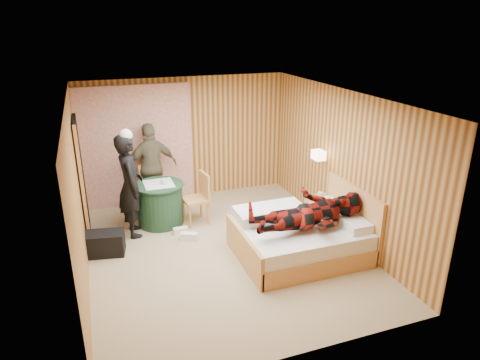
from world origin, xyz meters
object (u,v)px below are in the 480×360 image
object	(u,v)px
wall_lamp	(319,155)
chair_far	(152,183)
round_table	(160,203)
duffel_bag	(103,244)
bed	(300,236)
nightstand	(323,214)
chair_near	(199,194)
woman_standing	(130,186)
man_on_bed	(311,204)
man_at_table	(152,167)

from	to	relation	value
wall_lamp	chair_far	bearing A→B (deg)	149.85
round_table	duffel_bag	size ratio (longest dim) A/B	1.33
bed	nightstand	size ratio (longest dim) A/B	3.25
chair_near	woman_standing	world-z (taller)	woman_standing
man_on_bed	man_at_table	bearing A→B (deg)	124.48
bed	chair_far	size ratio (longest dim) A/B	2.11
man_at_table	bed	bearing A→B (deg)	117.98
chair_near	round_table	bearing A→B (deg)	-111.01
duffel_bag	woman_standing	distance (m)	1.06
woman_standing	man_on_bed	distance (m)	3.05
nightstand	round_table	bearing A→B (deg)	155.00
man_on_bed	chair_near	bearing A→B (deg)	123.13
bed	man_at_table	world-z (taller)	man_at_table
round_table	chair_near	distance (m)	0.74
bed	woman_standing	bearing A→B (deg)	146.58
bed	chair_far	distance (m)	3.21
chair_near	man_on_bed	xyz separation A→B (m)	(1.24, -1.89, 0.40)
nightstand	chair_far	xyz separation A→B (m)	(-2.70, 1.93, 0.24)
chair_near	man_at_table	distance (m)	1.20
bed	man_on_bed	xyz separation A→B (m)	(0.02, -0.23, 0.65)
bed	duffel_bag	world-z (taller)	bed
wall_lamp	chair_far	distance (m)	3.26
chair_far	chair_near	bearing A→B (deg)	-73.69
wall_lamp	bed	world-z (taller)	wall_lamp
round_table	woman_standing	size ratio (longest dim) A/B	0.49
chair_far	man_on_bed	distance (m)	3.42
bed	chair_near	distance (m)	2.08
bed	duffel_bag	distance (m)	3.15
wall_lamp	round_table	xyz separation A→B (m)	(-2.71, 0.90, -0.91)
round_table	man_at_table	bearing A→B (deg)	90.00
chair_far	chair_near	distance (m)	1.14
man_at_table	duffel_bag	bearing A→B (deg)	47.09
bed	nightstand	distance (m)	0.97
duffel_bag	man_on_bed	distance (m)	3.34
chair_near	duffel_bag	xyz separation A→B (m)	(-1.76, -0.63, -0.36)
chair_near	man_on_bed	distance (m)	2.30
man_on_bed	wall_lamp	bearing A→B (deg)	56.69
duffel_bag	man_at_table	world-z (taller)	man_at_table
chair_far	man_at_table	bearing A→B (deg)	32.21
wall_lamp	chair_far	xyz separation A→B (m)	(-2.74, 1.59, -0.76)
bed	chair_near	xyz separation A→B (m)	(-1.21, 1.67, 0.25)
man_at_table	man_on_bed	size ratio (longest dim) A/B	0.97
duffel_bag	chair_far	bearing A→B (deg)	65.73
nightstand	woman_standing	world-z (taller)	woman_standing
nightstand	man_at_table	xyz separation A→B (m)	(-2.66, 1.98, 0.56)
round_table	woman_standing	xyz separation A→B (m)	(-0.51, -0.25, 0.51)
wall_lamp	man_at_table	size ratio (longest dim) A/B	0.15
nightstand	round_table	world-z (taller)	round_table
wall_lamp	man_on_bed	size ratio (longest dim) A/B	0.15
duffel_bag	man_at_table	xyz separation A→B (m)	(1.07, 1.55, 0.67)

